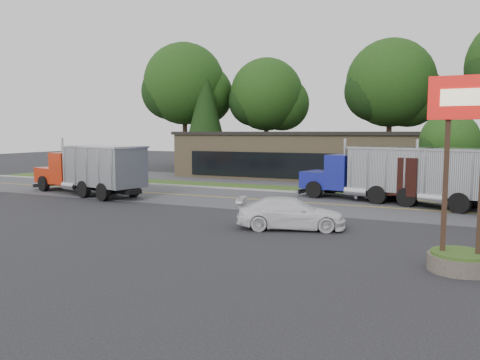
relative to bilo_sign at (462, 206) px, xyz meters
The scene contains 17 objects.
ground 10.98m from the bilo_sign, 166.61° to the left, with size 140.00×140.00×0.00m, color #333338.
road 15.70m from the bilo_sign, 132.40° to the left, with size 60.00×8.00×0.02m, color #56565B.
center_line 15.70m from the bilo_sign, 132.40° to the left, with size 60.00×0.12×0.01m, color gold.
curb 19.00m from the bilo_sign, 123.77° to the left, with size 60.00×0.30×0.12m, color #9E9E99.
grass_verge 20.51m from the bilo_sign, 120.96° to the left, with size 60.00×3.40×0.03m, color #33561D.
far_parking 24.91m from the bilo_sign, 115.02° to the left, with size 60.00×7.00×0.02m, color #56565B.
strip_mall 29.74m from the bilo_sign, 106.61° to the left, with size 32.00×12.00×4.00m, color #8E7757.
bilo_sign is the anchor object (origin of this frame).
tree_far_a 46.66m from the bilo_sign, 131.22° to the left, with size 10.58×9.95×15.09m.
tree_far_b 42.35m from the bilo_sign, 119.08° to the left, with size 9.06×8.52×12.92m.
tree_far_c 37.80m from the bilo_sign, 99.84° to the left, with size 9.83×9.25×14.02m.
evergreen_left 42.20m from the bilo_sign, 129.19° to the left, with size 5.37×5.37×12.20m.
tree_verge 17.62m from the bilo_sign, 91.44° to the left, with size 3.92×3.69×5.59m.
dump_truck_red 24.16m from the bilo_sign, 158.33° to the left, with size 10.50×5.07×3.36m.
dump_truck_blue 14.70m from the bilo_sign, 108.38° to the left, with size 8.62×4.26×3.36m.
dump_truck_maroon 12.51m from the bilo_sign, 90.59° to the left, with size 9.61×5.52×3.36m.
rally_car 7.91m from the bilo_sign, 149.91° to the left, with size 1.94×4.76×1.38m, color white.
Camera 1 is at (10.11, -18.13, 4.28)m, focal length 35.00 mm.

